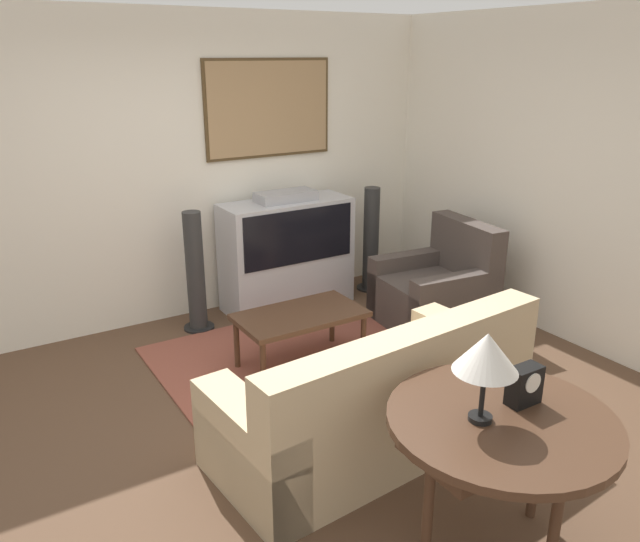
{
  "coord_description": "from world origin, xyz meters",
  "views": [
    {
      "loc": [
        -1.76,
        -3.19,
        2.34
      ],
      "look_at": [
        0.62,
        0.65,
        0.75
      ],
      "focal_mm": 35.0,
      "sensor_mm": 36.0,
      "label": 1
    }
  ],
  "objects_px": {
    "tv": "(287,253)",
    "coffee_table": "(300,319)",
    "speaker_tower_right": "(371,242)",
    "armchair": "(436,292)",
    "console_table": "(502,430)",
    "couch": "(377,403)",
    "mantel_clock": "(524,385)",
    "table_lamp": "(486,354)",
    "speaker_tower_left": "(195,275)"
  },
  "relations": [
    {
      "from": "coffee_table",
      "to": "console_table",
      "type": "distance_m",
      "value": 2.19
    },
    {
      "from": "coffee_table",
      "to": "speaker_tower_right",
      "type": "xyz_separation_m",
      "value": [
        1.47,
        1.09,
        0.11
      ]
    },
    {
      "from": "table_lamp",
      "to": "couch",
      "type": "bearing_deg",
      "value": 81.07
    },
    {
      "from": "coffee_table",
      "to": "mantel_clock",
      "type": "distance_m",
      "value": 2.17
    },
    {
      "from": "armchair",
      "to": "coffee_table",
      "type": "bearing_deg",
      "value": -81.35
    },
    {
      "from": "armchair",
      "to": "mantel_clock",
      "type": "relative_size",
      "value": 4.98
    },
    {
      "from": "tv",
      "to": "speaker_tower_left",
      "type": "bearing_deg",
      "value": -176.31
    },
    {
      "from": "coffee_table",
      "to": "console_table",
      "type": "relative_size",
      "value": 0.92
    },
    {
      "from": "console_table",
      "to": "table_lamp",
      "type": "relative_size",
      "value": 2.45
    },
    {
      "from": "speaker_tower_left",
      "to": "speaker_tower_right",
      "type": "relative_size",
      "value": 1.0
    },
    {
      "from": "tv",
      "to": "armchair",
      "type": "bearing_deg",
      "value": -49.59
    },
    {
      "from": "tv",
      "to": "couch",
      "type": "bearing_deg",
      "value": -105.75
    },
    {
      "from": "tv",
      "to": "coffee_table",
      "type": "xyz_separation_m",
      "value": [
        -0.52,
        -1.15,
        -0.13
      ]
    },
    {
      "from": "tv",
      "to": "console_table",
      "type": "relative_size",
      "value": 1.17
    },
    {
      "from": "mantel_clock",
      "to": "tv",
      "type": "bearing_deg",
      "value": 80.88
    },
    {
      "from": "table_lamp",
      "to": "speaker_tower_right",
      "type": "bearing_deg",
      "value": 61.46
    },
    {
      "from": "console_table",
      "to": "speaker_tower_left",
      "type": "xyz_separation_m",
      "value": [
        -0.25,
        3.26,
        -0.18
      ]
    },
    {
      "from": "speaker_tower_left",
      "to": "speaker_tower_right",
      "type": "xyz_separation_m",
      "value": [
        1.89,
        0.0,
        0.0
      ]
    },
    {
      "from": "tv",
      "to": "coffee_table",
      "type": "height_order",
      "value": "tv"
    },
    {
      "from": "armchair",
      "to": "speaker_tower_right",
      "type": "xyz_separation_m",
      "value": [
        0.02,
        1.03,
        0.21
      ]
    },
    {
      "from": "armchair",
      "to": "mantel_clock",
      "type": "xyz_separation_m",
      "value": [
        -1.45,
        -2.19,
        0.55
      ]
    },
    {
      "from": "console_table",
      "to": "tv",
      "type": "bearing_deg",
      "value": 78.13
    },
    {
      "from": "speaker_tower_right",
      "to": "coffee_table",
      "type": "bearing_deg",
      "value": -143.33
    },
    {
      "from": "armchair",
      "to": "mantel_clock",
      "type": "height_order",
      "value": "mantel_clock"
    },
    {
      "from": "console_table",
      "to": "mantel_clock",
      "type": "xyz_separation_m",
      "value": [
        0.17,
        0.04,
        0.16
      ]
    },
    {
      "from": "couch",
      "to": "mantel_clock",
      "type": "bearing_deg",
      "value": 93.31
    },
    {
      "from": "couch",
      "to": "speaker_tower_left",
      "type": "height_order",
      "value": "speaker_tower_left"
    },
    {
      "from": "armchair",
      "to": "table_lamp",
      "type": "height_order",
      "value": "table_lamp"
    },
    {
      "from": "tv",
      "to": "coffee_table",
      "type": "distance_m",
      "value": 1.27
    },
    {
      "from": "coffee_table",
      "to": "mantel_clock",
      "type": "bearing_deg",
      "value": -90.06
    },
    {
      "from": "tv",
      "to": "speaker_tower_left",
      "type": "height_order",
      "value": "tv"
    },
    {
      "from": "speaker_tower_right",
      "to": "mantel_clock",
      "type": "bearing_deg",
      "value": -114.57
    },
    {
      "from": "console_table",
      "to": "mantel_clock",
      "type": "relative_size",
      "value": 5.56
    },
    {
      "from": "mantel_clock",
      "to": "console_table",
      "type": "bearing_deg",
      "value": -167.12
    },
    {
      "from": "table_lamp",
      "to": "console_table",
      "type": "bearing_deg",
      "value": -20.38
    },
    {
      "from": "tv",
      "to": "table_lamp",
      "type": "height_order",
      "value": "table_lamp"
    },
    {
      "from": "armchair",
      "to": "console_table",
      "type": "xyz_separation_m",
      "value": [
        -1.63,
        -2.23,
        0.39
      ]
    },
    {
      "from": "couch",
      "to": "table_lamp",
      "type": "xyz_separation_m",
      "value": [
        -0.15,
        -0.95,
        0.79
      ]
    },
    {
      "from": "armchair",
      "to": "coffee_table",
      "type": "xyz_separation_m",
      "value": [
        -1.45,
        -0.06,
        0.1
      ]
    },
    {
      "from": "mantel_clock",
      "to": "table_lamp",
      "type": "bearing_deg",
      "value": 179.81
    },
    {
      "from": "speaker_tower_right",
      "to": "armchair",
      "type": "bearing_deg",
      "value": -90.95
    },
    {
      "from": "console_table",
      "to": "speaker_tower_right",
      "type": "xyz_separation_m",
      "value": [
        1.64,
        3.26,
        -0.18
      ]
    },
    {
      "from": "couch",
      "to": "console_table",
      "type": "distance_m",
      "value": 1.07
    },
    {
      "from": "tv",
      "to": "table_lamp",
      "type": "xyz_separation_m",
      "value": [
        -0.81,
        -3.28,
        0.56
      ]
    },
    {
      "from": "couch",
      "to": "speaker_tower_right",
      "type": "xyz_separation_m",
      "value": [
        1.6,
        2.26,
        0.2
      ]
    },
    {
      "from": "tv",
      "to": "console_table",
      "type": "xyz_separation_m",
      "value": [
        -0.7,
        -3.32,
        0.16
      ]
    },
    {
      "from": "couch",
      "to": "table_lamp",
      "type": "distance_m",
      "value": 1.25
    },
    {
      "from": "couch",
      "to": "coffee_table",
      "type": "distance_m",
      "value": 1.18
    },
    {
      "from": "mantel_clock",
      "to": "speaker_tower_right",
      "type": "height_order",
      "value": "speaker_tower_right"
    },
    {
      "from": "table_lamp",
      "to": "speaker_tower_right",
      "type": "xyz_separation_m",
      "value": [
        1.75,
        3.22,
        -0.59
      ]
    }
  ]
}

